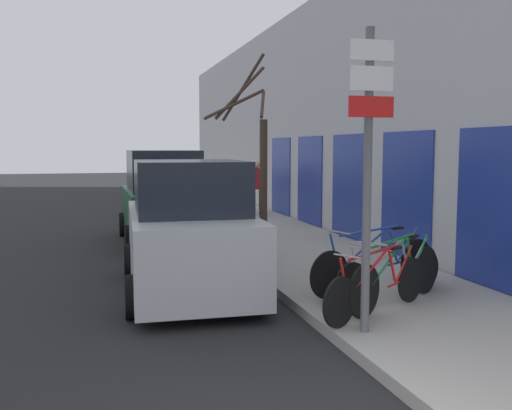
% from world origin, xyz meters
% --- Properties ---
extents(ground_plane, '(80.00, 80.00, 0.00)m').
position_xyz_m(ground_plane, '(0.00, 11.20, 0.00)').
color(ground_plane, black).
extents(sidewalk_curb, '(3.20, 32.00, 0.15)m').
position_xyz_m(sidewalk_curb, '(2.60, 14.00, 0.07)').
color(sidewalk_curb, '#9E9B93').
rests_on(sidewalk_curb, ground).
extents(building_facade, '(0.23, 32.00, 6.50)m').
position_xyz_m(building_facade, '(4.35, 13.92, 3.22)').
color(building_facade, '#BCBCC1').
rests_on(building_facade, ground).
extents(signpost, '(0.56, 0.12, 3.56)m').
position_xyz_m(signpost, '(1.36, 2.60, 2.14)').
color(signpost, '#595B60').
rests_on(signpost, sidewalk_curb).
extents(bicycle_0, '(2.03, 1.16, 0.88)m').
position_xyz_m(bicycle_0, '(1.86, 3.23, 0.53)').
color(bicycle_0, black).
rests_on(bicycle_0, sidewalk_curb).
extents(bicycle_1, '(2.09, 1.30, 0.98)m').
position_xyz_m(bicycle_1, '(2.32, 3.54, 0.56)').
color(bicycle_1, black).
rests_on(bicycle_1, sidewalk_curb).
extents(bicycle_2, '(2.12, 0.86, 0.86)m').
position_xyz_m(bicycle_2, '(2.43, 3.93, 0.52)').
color(bicycle_2, black).
rests_on(bicycle_2, sidewalk_curb).
extents(bicycle_3, '(2.47, 0.88, 0.99)m').
position_xyz_m(bicycle_3, '(2.42, 4.37, 0.57)').
color(bicycle_3, black).
rests_on(bicycle_3, sidewalk_curb).
extents(parked_car_0, '(2.18, 4.22, 2.14)m').
position_xyz_m(parked_car_0, '(-0.27, 5.61, 0.97)').
color(parked_car_0, '#B2B7BC').
rests_on(parked_car_0, ground).
extents(parked_car_1, '(2.04, 4.17, 2.28)m').
position_xyz_m(parked_car_1, '(-0.11, 10.68, 1.02)').
color(parked_car_1, '#144728').
rests_on(parked_car_1, ground).
extents(pedestrian_near, '(0.45, 0.39, 1.75)m').
position_xyz_m(pedestrian_near, '(3.35, 14.42, 1.16)').
color(pedestrian_near, '#4C3D2D').
rests_on(pedestrian_near, sidewalk_curb).
extents(street_tree, '(1.28, 1.43, 4.04)m').
position_xyz_m(street_tree, '(1.45, 7.52, 1.95)').
color(street_tree, '#3D2D23').
rests_on(street_tree, sidewalk_curb).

